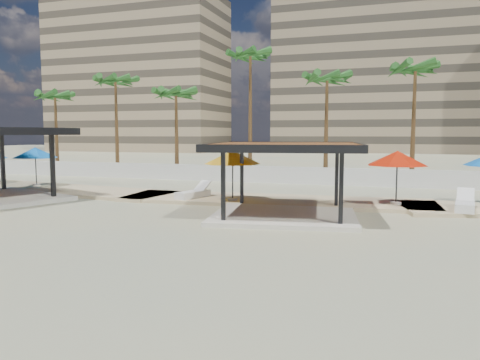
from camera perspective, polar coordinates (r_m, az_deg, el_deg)
The scene contains 17 objects.
ground at distance 18.47m, azimuth -7.47°, elevation -5.43°, with size 200.00×200.00×0.00m, color tan.
promenade at distance 24.92m, azimuth 4.50°, elevation -2.36°, with size 44.45×7.97×0.24m.
boundary_wall at distance 33.37m, azimuth 4.67°, elevation 0.62°, with size 56.00×0.30×1.20m, color silver.
building_west at distance 98.68m, azimuth -12.27°, elevation 12.41°, with size 34.00×16.00×32.40m.
building_mid at distance 94.95m, azimuth 16.45°, elevation 11.97°, with size 38.00×16.00×30.40m.
pavilion_central at distance 20.02m, azimuth 5.53°, elevation 0.89°, with size 7.10×7.10×3.15m.
umbrella_b at distance 23.44m, azimuth -0.91°, elevation 2.77°, with size 3.64×3.64×2.53m.
umbrella_c at distance 23.34m, azimuth 18.63°, elevation 2.52°, with size 3.57×3.57×2.55m.
umbrella_f at distance 32.77m, azimuth -23.69°, elevation 3.06°, with size 3.21×3.21×2.48m.
lounger_a at distance 24.72m, azimuth -5.69°, elevation -1.69°, with size 1.33×2.32×0.84m.
lounger_b at distance 22.90m, azimuth 25.73°, elevation -2.79°, with size 1.05×2.40×0.88m.
palm_a at distance 45.22m, azimuth -21.62°, elevation 9.19°, with size 3.00×3.00×7.68m.
palm_b at distance 42.05m, azimuth -14.94°, elevation 11.16°, with size 3.00×3.00×8.81m.
palm_c at distance 38.45m, azimuth -7.81°, elevation 10.03°, with size 3.00×3.00×7.55m.
palm_d at distance 37.27m, azimuth 1.27°, elevation 14.36°, with size 3.00×3.00×10.39m.
palm_e at distance 35.21m, azimuth 10.57°, elevation 11.64°, with size 3.00×3.00×8.36m.
palm_f at distance 35.12m, azimuth 20.59°, elevation 12.08°, with size 3.00×3.00×8.80m.
Camera 1 is at (8.00, -16.26, 3.55)m, focal length 35.00 mm.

